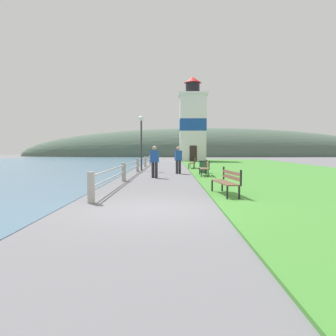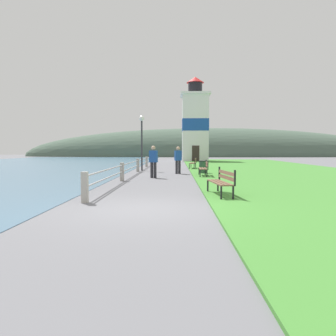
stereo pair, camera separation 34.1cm
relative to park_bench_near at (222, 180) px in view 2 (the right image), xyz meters
name	(u,v)px [view 2 (the right image)]	position (x,y,z in m)	size (l,w,h in m)	color
ground_plane	(141,209)	(-2.43, -2.35, -0.54)	(160.00, 160.00, 0.00)	slate
grass_verge	(270,170)	(5.42, 13.53, -0.51)	(12.00, 47.67, 0.06)	#428433
seawall_railing	(138,164)	(-4.19, 11.65, 0.00)	(0.18, 26.19, 0.91)	#A8A399
park_bench_near	(222,180)	(0.00, 0.00, 0.00)	(0.70, 1.97, 0.94)	brown
park_bench_midway	(204,167)	(0.06, 7.70, 0.00)	(0.52, 1.74, 0.94)	brown
park_bench_far	(194,162)	(-0.17, 14.90, 0.00)	(0.68, 1.94, 0.94)	brown
lighthouse	(195,124)	(0.82, 31.33, 4.21)	(3.73, 3.73, 10.72)	white
person_strolling	(178,159)	(-1.42, 9.95, 0.40)	(0.48, 0.36, 1.73)	#28282D
person_by_railing	(153,161)	(-2.77, 6.94, 0.41)	(0.48, 0.35, 1.75)	#28282D
trash_bin	(203,167)	(0.15, 9.83, -0.12)	(0.54, 0.54, 0.84)	#2D5138
lamp_post	(142,133)	(-4.04, 12.88, 2.20)	(0.36, 0.36, 3.96)	#333338
distant_hillside	(210,156)	(5.57, 59.42, -0.54)	(80.00, 16.00, 12.00)	#475B4C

